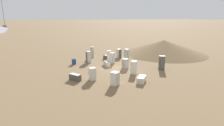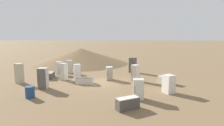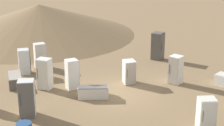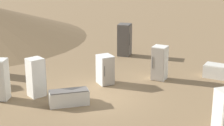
# 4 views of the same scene
# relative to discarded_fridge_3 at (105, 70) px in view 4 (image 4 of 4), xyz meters

# --- Properties ---
(ground_plane) EXTENTS (1000.00, 1000.00, 0.00)m
(ground_plane) POSITION_rel_discarded_fridge_3_xyz_m (1.49, -0.73, -0.70)
(ground_plane) COLOR brown
(discarded_fridge_3) EXTENTS (0.88, 0.78, 1.41)m
(discarded_fridge_3) POSITION_rel_discarded_fridge_3_xyz_m (0.00, 0.00, 0.00)
(discarded_fridge_3) COLOR silver
(discarded_fridge_3) RESTS_ON ground_plane
(discarded_fridge_4) EXTENTS (1.04, 1.03, 1.93)m
(discarded_fridge_4) POSITION_rel_discarded_fridge_3_xyz_m (-4.52, 2.40, 0.26)
(discarded_fridge_4) COLOR #4C4742
(discarded_fridge_4) RESTS_ON ground_plane
(discarded_fridge_8) EXTENTS (0.82, 0.86, 1.72)m
(discarded_fridge_8) POSITION_rel_discarded_fridge_3_xyz_m (0.67, -3.30, 0.16)
(discarded_fridge_8) COLOR silver
(discarded_fridge_8) RESTS_ON ground_plane
(discarded_fridge_10) EXTENTS (1.61, 1.62, 0.67)m
(discarded_fridge_10) POSITION_rel_discarded_fridge_3_xyz_m (0.76, 5.73, -0.37)
(discarded_fridge_10) COLOR beige
(discarded_fridge_10) RESTS_ON ground_plane
(discarded_fridge_12) EXTENTS (0.93, 0.93, 1.69)m
(discarded_fridge_12) POSITION_rel_discarded_fridge_3_xyz_m (0.12, 2.73, 0.14)
(discarded_fridge_12) COLOR silver
(discarded_fridge_12) RESTS_ON ground_plane
(discarded_fridge_13) EXTENTS (0.59, 1.64, 0.66)m
(discarded_fridge_13) POSITION_rel_discarded_fridge_3_xyz_m (2.07, -2.10, -0.38)
(discarded_fridge_13) COLOR beige
(discarded_fridge_13) RESTS_ON ground_plane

